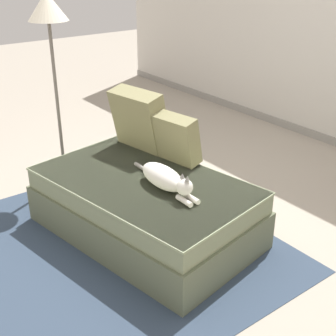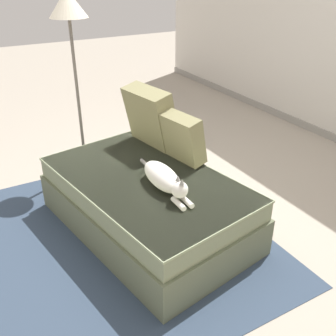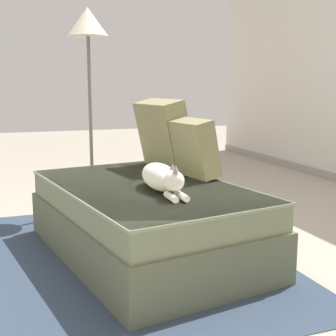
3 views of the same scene
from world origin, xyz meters
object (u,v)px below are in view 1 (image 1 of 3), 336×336
(couch, at_px, (145,206))
(cat, at_px, (165,178))
(throw_pillow_corner, at_px, (139,119))
(floor_lamp, at_px, (49,26))
(throw_pillow_middle, at_px, (176,139))

(couch, bearing_deg, cat, 12.82)
(cat, bearing_deg, throw_pillow_corner, 159.58)
(throw_pillow_corner, relative_size, floor_lamp, 0.31)
(couch, xyz_separation_m, cat, (0.19, 0.04, 0.29))
(throw_pillow_corner, height_order, cat, throw_pillow_corner)
(throw_pillow_middle, distance_m, cat, 0.46)
(couch, relative_size, throw_pillow_middle, 4.45)
(throw_pillow_corner, bearing_deg, couch, -31.15)
(couch, distance_m, throw_pillow_corner, 0.75)
(floor_lamp, bearing_deg, cat, 6.06)
(throw_pillow_corner, relative_size, cat, 0.69)
(throw_pillow_corner, height_order, throw_pillow_middle, throw_pillow_corner)
(couch, bearing_deg, floor_lamp, -175.09)
(cat, bearing_deg, throw_pillow_middle, 132.42)
(throw_pillow_corner, distance_m, cat, 0.76)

